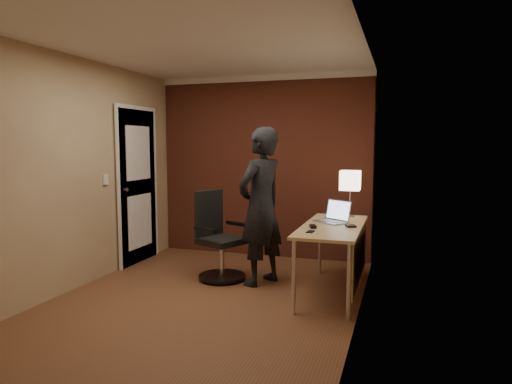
% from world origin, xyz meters
% --- Properties ---
extents(room, '(4.00, 4.00, 4.00)m').
position_xyz_m(room, '(-0.27, 1.54, 1.37)').
color(room, brown).
rests_on(room, ground).
extents(desk, '(0.60, 1.50, 0.73)m').
position_xyz_m(desk, '(1.25, 0.57, 0.60)').
color(desk, tan).
rests_on(desk, ground).
extents(desk_lamp, '(0.22, 0.22, 0.54)m').
position_xyz_m(desk_lamp, '(1.29, 1.13, 1.15)').
color(desk_lamp, silver).
rests_on(desk_lamp, desk).
extents(laptop, '(0.42, 0.40, 0.23)m').
position_xyz_m(laptop, '(1.17, 0.77, 0.79)').
color(laptop, silver).
rests_on(laptop, desk).
extents(mouse, '(0.09, 0.11, 0.03)m').
position_xyz_m(mouse, '(1.01, 0.34, 0.75)').
color(mouse, black).
rests_on(mouse, desk).
extents(phone, '(0.07, 0.12, 0.01)m').
position_xyz_m(phone, '(1.03, 0.12, 0.73)').
color(phone, black).
rests_on(phone, desk).
extents(wallet, '(0.13, 0.14, 0.02)m').
position_xyz_m(wallet, '(1.37, 0.52, 0.74)').
color(wallet, black).
rests_on(wallet, desk).
extents(office_chair, '(0.60, 0.64, 1.00)m').
position_xyz_m(office_chair, '(-0.16, 0.71, 0.44)').
color(office_chair, black).
rests_on(office_chair, ground).
extents(person, '(0.64, 0.75, 1.75)m').
position_xyz_m(person, '(0.36, 0.68, 0.88)').
color(person, black).
rests_on(person, ground).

